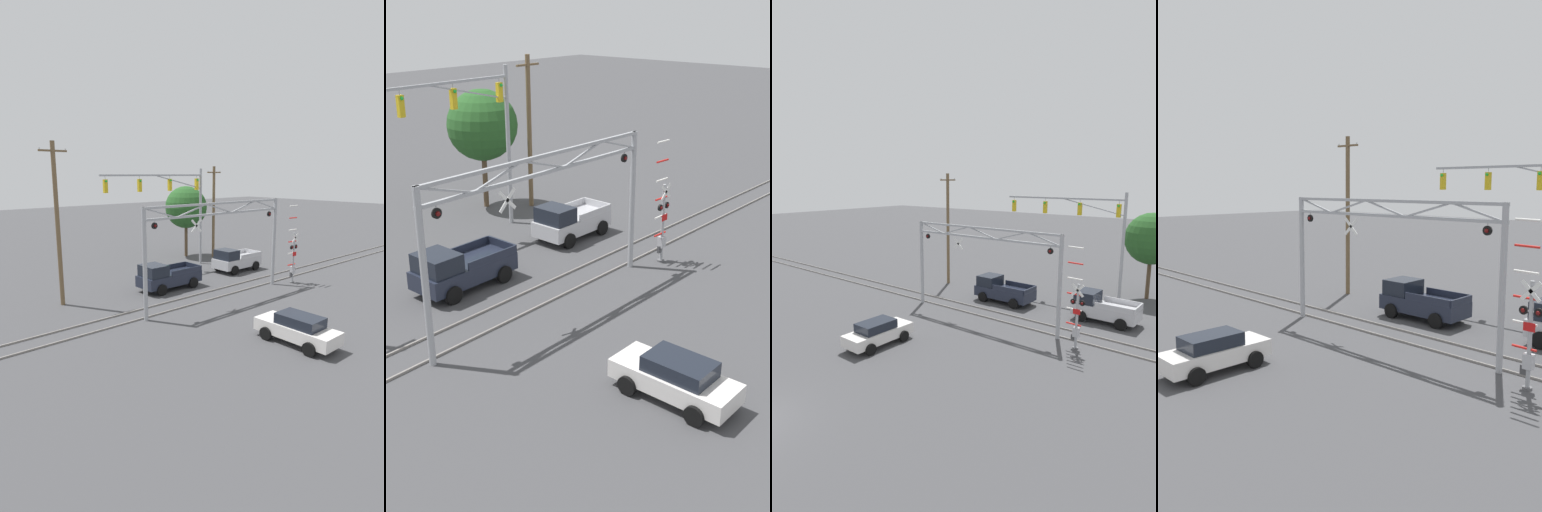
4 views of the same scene
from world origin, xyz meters
TOP-DOWN VIEW (x-y plane):
  - rail_track_near at (0.00, 16.88)m, footprint 80.00×0.08m
  - rail_track_far at (0.00, 18.31)m, footprint 80.00×0.08m
  - crossing_gantry at (-0.01, 16.59)m, footprint 12.28×0.29m
  - crossing_signal_mast at (7.50, 15.81)m, footprint 1.19×0.35m
  - traffic_signal_span at (4.10, 25.85)m, footprint 10.59×0.39m
  - pickup_truck_lead at (-1.12, 20.92)m, footprint 4.81×2.26m
  - pickup_truck_following at (7.04, 21.52)m, footprint 4.44×2.26m
  - sedan_waiting at (-2.10, 8.80)m, footprint 1.90×4.29m
  - utility_pole_left at (-8.49, 22.64)m, footprint 1.80×0.28m
  - background_tree_beyond_span at (8.01, 29.38)m, footprint 4.31×4.31m

SIDE VIEW (x-z plane):
  - rail_track_near at x=0.00m, z-range 0.00..0.10m
  - rail_track_far at x=0.00m, z-range 0.00..0.10m
  - sedan_waiting at x=-2.10m, z-range 0.03..1.57m
  - pickup_truck_following at x=7.04m, z-range -0.05..2.01m
  - pickup_truck_lead at x=-1.12m, z-range -0.04..2.01m
  - crossing_signal_mast at x=7.50m, z-range -0.97..5.20m
  - crossing_gantry at x=-0.01m, z-range 1.16..7.84m
  - background_tree_beyond_span at x=8.01m, z-range 1.48..8.78m
  - utility_pole_left at x=-8.49m, z-range 0.15..10.66m
  - traffic_signal_span at x=4.10m, z-range 1.81..10.80m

